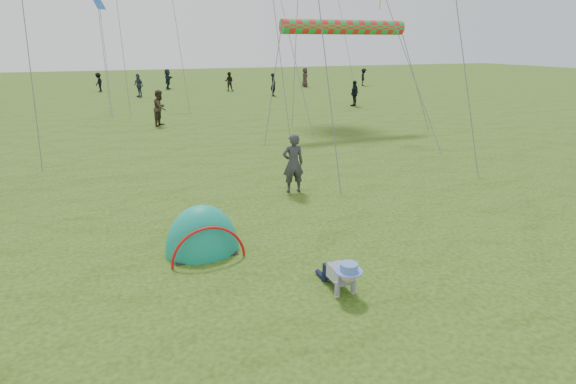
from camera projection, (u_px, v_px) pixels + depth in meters
name	position (u px, v px, depth m)	size (l,w,h in m)	color
ground	(343.00, 281.00, 7.96)	(140.00, 140.00, 0.00)	#1E3E10
crawling_toddler	(341.00, 274.00, 7.57)	(0.58, 0.83, 0.64)	black
popup_tent	(203.00, 250.00, 9.16)	(1.50, 1.23, 1.94)	#16894D
standing_adult	(293.00, 163.00, 12.49)	(0.61, 0.40, 1.67)	#2F3036
crowd_person_0	(273.00, 85.00, 35.39)	(0.64, 0.42, 1.76)	black
crowd_person_2	(354.00, 93.00, 29.72)	(0.98, 0.41, 1.67)	black
crowd_person_3	(99.00, 82.00, 38.67)	(1.03, 0.59, 1.59)	black
crowd_person_4	(305.00, 77.00, 42.74)	(0.88, 0.57, 1.79)	#342624
crowd_person_5	(168.00, 79.00, 40.70)	(1.66, 0.53, 1.79)	black
crowd_person_7	(229.00, 81.00, 39.21)	(0.79, 0.61, 1.62)	black
crowd_person_8	(139.00, 85.00, 34.79)	(1.04, 0.43, 1.77)	#313D4C
crowd_person_9	(364.00, 77.00, 43.95)	(1.07, 0.61, 1.66)	black
crowd_person_13	(160.00, 108.00, 22.71)	(0.86, 0.67, 1.78)	#362C21
rainbow_tube_kite	(344.00, 27.00, 20.36)	(0.64, 0.64, 6.08)	red
diamond_kite_4	(99.00, 4.00, 27.64)	(0.70, 0.70, 0.00)	blue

